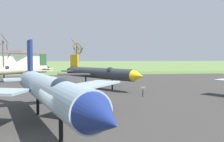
{
  "coord_description": "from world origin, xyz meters",
  "views": [
    {
      "loc": [
        1.04,
        -10.53,
        3.99
      ],
      "look_at": [
        5.16,
        18.12,
        2.39
      ],
      "focal_mm": 37.6,
      "sensor_mm": 36.0,
      "label": 1
    }
  ],
  "objects_px": {
    "jet_fighter_rear_left": "(17,70)",
    "visitor_building": "(22,58)",
    "jet_fighter_rear_right": "(48,89)",
    "jet_fighter_front_right": "(99,73)",
    "info_placard_front_right": "(143,91)"
  },
  "relations": [
    {
      "from": "jet_fighter_rear_right",
      "to": "visitor_building",
      "type": "xyz_separation_m",
      "value": [
        -22.15,
        91.23,
        1.61
      ]
    },
    {
      "from": "jet_fighter_rear_left",
      "to": "visitor_building",
      "type": "height_order",
      "value": "visitor_building"
    },
    {
      "from": "jet_fighter_front_right",
      "to": "jet_fighter_rear_left",
      "type": "height_order",
      "value": "jet_fighter_rear_left"
    },
    {
      "from": "jet_fighter_rear_left",
      "to": "visitor_building",
      "type": "bearing_deg",
      "value": 102.15
    },
    {
      "from": "jet_fighter_front_right",
      "to": "info_placard_front_right",
      "type": "height_order",
      "value": "jet_fighter_front_right"
    },
    {
      "from": "jet_fighter_front_right",
      "to": "visitor_building",
      "type": "relative_size",
      "value": 0.66
    },
    {
      "from": "jet_fighter_front_right",
      "to": "jet_fighter_rear_right",
      "type": "relative_size",
      "value": 0.83
    },
    {
      "from": "jet_fighter_rear_left",
      "to": "visitor_building",
      "type": "distance_m",
      "value": 64.51
    },
    {
      "from": "info_placard_front_right",
      "to": "jet_fighter_rear_left",
      "type": "bearing_deg",
      "value": 132.1
    },
    {
      "from": "jet_fighter_rear_left",
      "to": "jet_fighter_rear_right",
      "type": "distance_m",
      "value": 29.48
    },
    {
      "from": "jet_fighter_rear_left",
      "to": "jet_fighter_rear_right",
      "type": "xyz_separation_m",
      "value": [
        8.57,
        -28.2,
        0.29
      ]
    },
    {
      "from": "jet_fighter_rear_right",
      "to": "visitor_building",
      "type": "bearing_deg",
      "value": 103.65
    },
    {
      "from": "jet_fighter_front_right",
      "to": "jet_fighter_rear_right",
      "type": "xyz_separation_m",
      "value": [
        -4.41,
        -16.9,
        0.19
      ]
    },
    {
      "from": "info_placard_front_right",
      "to": "jet_fighter_rear_right",
      "type": "distance_m",
      "value": 12.74
    },
    {
      "from": "jet_fighter_front_right",
      "to": "info_placard_front_right",
      "type": "relative_size",
      "value": 12.13
    }
  ]
}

